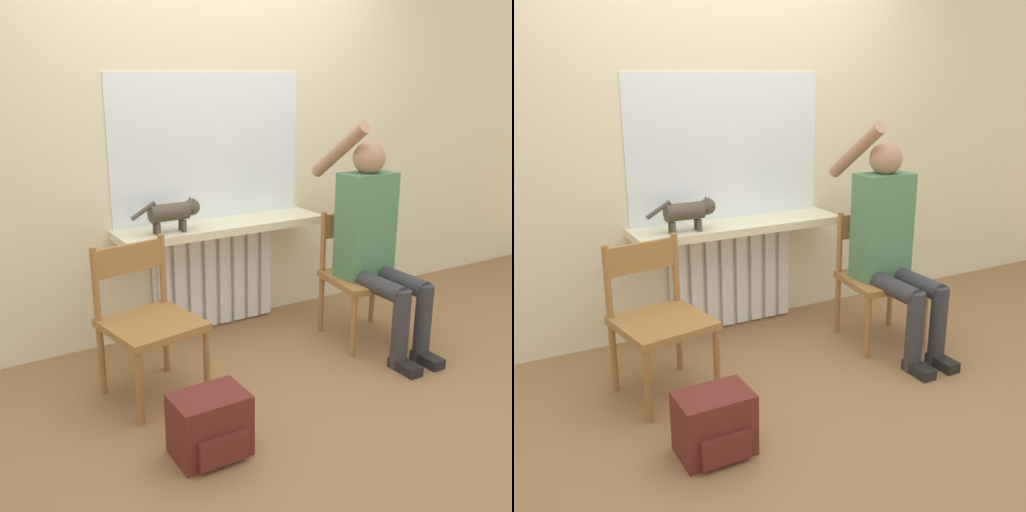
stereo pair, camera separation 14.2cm
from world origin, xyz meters
TOP-DOWN VIEW (x-y plane):
  - ground_plane at (0.00, 0.00)m, footprint 12.00×12.00m
  - wall_with_window at (0.00, 1.23)m, footprint 7.00×0.06m
  - radiator at (0.00, 1.15)m, footprint 0.86×0.08m
  - windowsill at (0.00, 1.03)m, footprint 1.38×0.33m
  - window_glass at (0.00, 1.20)m, footprint 1.33×0.01m
  - chair_left at (-0.72, 0.50)m, footprint 0.52×0.52m
  - chair_right at (0.72, 0.50)m, footprint 0.51×0.51m
  - person at (0.72, 0.39)m, footprint 0.36×0.99m
  - cat at (-0.35, 0.97)m, footprint 0.44×0.10m
  - backpack at (-0.69, -0.16)m, footprint 0.33×0.26m

SIDE VIEW (x-z plane):
  - ground_plane at x=0.00m, z-range 0.00..0.00m
  - backpack at x=-0.69m, z-range 0.00..0.29m
  - radiator at x=0.00m, z-range 0.00..0.69m
  - chair_left at x=-0.72m, z-range 0.02..0.84m
  - chair_right at x=0.72m, z-range 0.02..0.84m
  - person at x=0.72m, z-range -0.01..1.39m
  - windowsill at x=0.00m, z-range 0.69..0.74m
  - cat at x=-0.35m, z-range 0.77..0.97m
  - window_glass at x=0.00m, z-range 0.74..1.66m
  - wall_with_window at x=0.00m, z-range 0.00..2.70m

